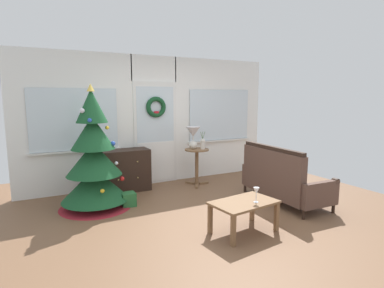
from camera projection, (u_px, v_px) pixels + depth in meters
The scene contains 11 objects.
ground_plane at pixel (206, 215), 4.65m from camera, with size 6.76×6.76×0.00m, color brown.
back_wall_with_door at pixel (155, 120), 6.28m from camera, with size 5.20×0.19×2.55m.
christmas_tree at pixel (94, 165), 4.90m from camera, with size 1.13×1.13×1.95m.
dresser_cabinet at pixel (125, 170), 5.83m from camera, with size 0.91×0.46×0.78m.
settee_sofa at pixel (280, 180), 5.18m from camera, with size 0.77×1.60×0.96m.
side_table at pixel (197, 160), 6.19m from camera, with size 0.50×0.48×0.73m.
table_lamp at pixel (193, 135), 6.12m from camera, with size 0.28×0.28×0.44m.
flower_vase at pixel (203, 143), 6.13m from camera, with size 0.11×0.10×0.35m.
coffee_table at pixel (244, 206), 4.03m from camera, with size 0.90×0.62×0.41m.
wine_glass at pixel (256, 192), 3.97m from camera, with size 0.08×0.08×0.20m.
gift_box at pixel (128, 199), 5.04m from camera, with size 0.22×0.20×0.22m, color #266633.
Camera 1 is at (-2.24, -3.84, 1.74)m, focal length 29.21 mm.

